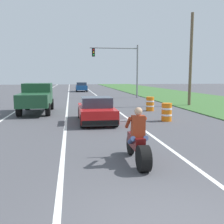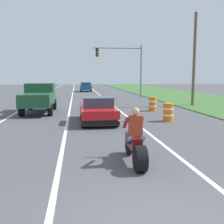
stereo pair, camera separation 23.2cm
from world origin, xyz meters
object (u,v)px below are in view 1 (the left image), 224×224
traffic_light_mast_near (122,62)px  distant_car_far_ahead (81,87)px  sports_car_red (96,111)px  motorcycle_with_rider (138,144)px  pickup_truck_left_lane_dark_green (36,97)px  construction_barrel_mid (150,104)px  construction_barrel_nearest (167,112)px

traffic_light_mast_near → distant_car_far_ahead: (-4.10, 13.67, -3.28)m
sports_car_red → distant_car_far_ahead: (0.43, 29.62, 0.14)m
motorcycle_with_rider → traffic_light_mast_near: (4.04, 23.13, 3.46)m
sports_car_red → pickup_truck_left_lane_dark_green: pickup_truck_left_lane_dark_green is taller
sports_car_red → distant_car_far_ahead: 29.62m
traffic_light_mast_near → construction_barrel_mid: traffic_light_mast_near is taller
sports_car_red → construction_barrel_mid: size_ratio=4.30×
sports_car_red → pickup_truck_left_lane_dark_green: (-3.64, 4.34, 0.48)m
pickup_truck_left_lane_dark_green → construction_barrel_mid: pickup_truck_left_lane_dark_green is taller
construction_barrel_nearest → distant_car_far_ahead: (-3.45, 29.90, 0.27)m
sports_car_red → construction_barrel_nearest: size_ratio=4.30×
pickup_truck_left_lane_dark_green → construction_barrel_mid: bearing=-1.3°
motorcycle_with_rider → pickup_truck_left_lane_dark_green: bearing=109.7°
construction_barrel_nearest → distant_car_far_ahead: bearing=96.6°
construction_barrel_nearest → sports_car_red: bearing=175.8°
sports_car_red → construction_barrel_nearest: sports_car_red is taller
traffic_light_mast_near → sports_car_red: bearing=-105.9°
pickup_truck_left_lane_dark_green → motorcycle_with_rider: bearing=-70.3°
traffic_light_mast_near → distant_car_far_ahead: size_ratio=1.50×
construction_barrel_mid → construction_barrel_nearest: bearing=-95.1°
sports_car_red → distant_car_far_ahead: bearing=89.2°
sports_car_red → distant_car_far_ahead: distant_car_far_ahead is taller
motorcycle_with_rider → traffic_light_mast_near: traffic_light_mast_near is taller
sports_car_red → pickup_truck_left_lane_dark_green: 5.69m
construction_barrel_mid → traffic_light_mast_near: bearing=88.8°
pickup_truck_left_lane_dark_green → traffic_light_mast_near: 14.50m
sports_car_red → traffic_light_mast_near: bearing=74.1°
construction_barrel_mid → sports_car_red: bearing=-135.8°
motorcycle_with_rider → sports_car_red: size_ratio=0.51×
construction_barrel_nearest → construction_barrel_mid: size_ratio=1.00×
pickup_truck_left_lane_dark_green → sports_car_red: bearing=-50.0°
traffic_light_mast_near → construction_barrel_mid: size_ratio=6.00×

